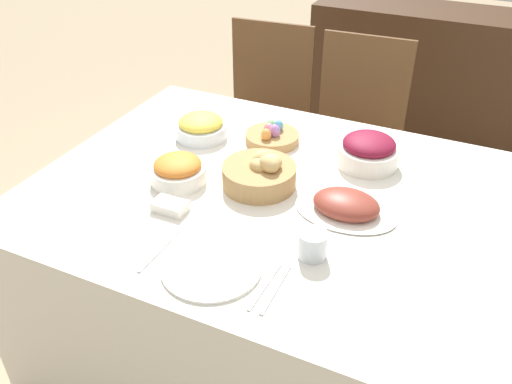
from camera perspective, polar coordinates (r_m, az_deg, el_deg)
The scene contains 17 objects.
ground_plane at distance 2.25m, azimuth 1.54°, elevation -15.62°, with size 12.00×12.00×0.00m, color tan.
dining_table at distance 1.99m, azimuth 1.70°, elevation -8.68°, with size 1.55×1.19×0.74m.
chair_far_center at distance 2.63m, azimuth 10.27°, elevation 5.83°, with size 0.44×0.44×0.95m.
chair_far_left at distance 2.77m, azimuth 0.80°, elevation 7.86°, with size 0.45×0.45×0.95m.
sideboard at distance 3.57m, azimuth 17.09°, elevation 11.26°, with size 1.35×0.44×0.86m.
bread_basket at distance 1.76m, azimuth 0.46°, elevation 1.97°, with size 0.24×0.24×0.12m.
egg_basket at distance 2.03m, azimuth 1.70°, elevation 5.91°, with size 0.20×0.20×0.08m.
ham_platter at distance 1.67m, azimuth 9.46°, elevation -1.43°, with size 0.32×0.22×0.07m.
carrot_bowl at distance 1.80m, azimuth -8.21°, elevation 2.28°, with size 0.18×0.18×0.09m.
beet_salad_bowl at distance 1.91m, azimuth 11.74°, elevation 4.26°, with size 0.21×0.21×0.11m.
pineapple_bowl at distance 2.07m, azimuth -5.80°, elevation 6.84°, with size 0.20×0.20×0.09m.
dinner_plate at distance 1.46m, azimuth -4.83°, elevation -7.80°, with size 0.27×0.27×0.01m.
fork at distance 1.53m, azimuth -10.12°, elevation -6.08°, with size 0.01×0.20×0.00m.
knife at distance 1.41m, azimuth 1.00°, elevation -9.75°, with size 0.01×0.20×0.00m.
spoon at distance 1.40m, azimuth 2.14°, elevation -10.11°, with size 0.01×0.20×0.00m.
drinking_cup at distance 1.48m, azimuth 5.98°, elevation -5.51°, with size 0.08×0.08×0.08m.
butter_dish at distance 1.68m, azimuth -9.05°, elevation -1.50°, with size 0.10×0.06×0.03m.
Camera 1 is at (0.57, -1.35, 1.71)m, focal length 38.00 mm.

